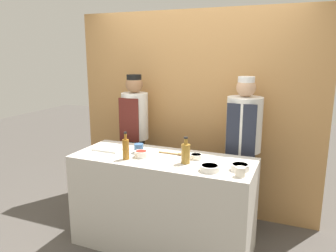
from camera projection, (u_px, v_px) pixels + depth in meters
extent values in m
plane|color=#4C4742|center=(163.00, 245.00, 3.35)|extent=(14.00, 14.00, 0.00)
cube|color=#B7844C|center=(195.00, 113.00, 3.98)|extent=(2.98, 0.18, 2.40)
cube|color=beige|center=(163.00, 202.00, 3.24)|extent=(1.75, 0.69, 0.94)
cylinder|color=white|center=(196.00, 157.00, 3.09)|extent=(0.12, 0.12, 0.04)
cylinder|color=silver|center=(196.00, 155.00, 3.09)|extent=(0.09, 0.09, 0.01)
cylinder|color=white|center=(210.00, 168.00, 2.78)|extent=(0.17, 0.17, 0.05)
cylinder|color=#703384|center=(210.00, 166.00, 2.77)|extent=(0.14, 0.14, 0.01)
cylinder|color=white|center=(141.00, 154.00, 3.14)|extent=(0.13, 0.13, 0.06)
cylinder|color=red|center=(141.00, 152.00, 3.14)|extent=(0.11, 0.11, 0.02)
cylinder|color=white|center=(240.00, 167.00, 2.79)|extent=(0.16, 0.16, 0.05)
cylinder|color=brown|center=(240.00, 165.00, 2.79)|extent=(0.13, 0.13, 0.02)
cube|color=white|center=(110.00, 148.00, 3.41)|extent=(0.29, 0.25, 0.02)
cylinder|color=olive|center=(186.00, 154.00, 2.96)|extent=(0.08, 0.08, 0.18)
cylinder|color=olive|center=(186.00, 141.00, 2.93)|extent=(0.03, 0.03, 0.05)
cylinder|color=black|center=(186.00, 138.00, 2.92)|extent=(0.04, 0.04, 0.01)
cylinder|color=#9E661E|center=(126.00, 149.00, 3.07)|extent=(0.06, 0.06, 0.19)
cylinder|color=#9E661E|center=(125.00, 137.00, 3.04)|extent=(0.03, 0.03, 0.06)
cylinder|color=black|center=(125.00, 133.00, 3.03)|extent=(0.03, 0.03, 0.02)
cylinder|color=silver|center=(240.00, 172.00, 2.65)|extent=(0.08, 0.08, 0.08)
cylinder|color=#386093|center=(139.00, 148.00, 3.28)|extent=(0.09, 0.09, 0.09)
cylinder|color=#B2844C|center=(169.00, 153.00, 3.24)|extent=(0.22, 0.02, 0.02)
ellipsoid|color=#B2844C|center=(181.00, 154.00, 3.19)|extent=(0.06, 0.05, 0.02)
cylinder|color=#28282D|center=(136.00, 173.00, 4.09)|extent=(0.23, 0.23, 0.90)
cylinder|color=white|center=(135.00, 116.00, 3.93)|extent=(0.32, 0.32, 0.56)
cube|color=#561E19|center=(129.00, 120.00, 3.80)|extent=(0.25, 0.02, 0.51)
sphere|color=#9E704C|center=(134.00, 84.00, 3.84)|extent=(0.21, 0.21, 0.21)
cylinder|color=black|center=(134.00, 78.00, 3.83)|extent=(0.17, 0.17, 0.07)
cylinder|color=#28282D|center=(241.00, 190.00, 3.60)|extent=(0.27, 0.27, 0.90)
cylinder|color=silver|center=(244.00, 124.00, 3.44)|extent=(0.37, 0.37, 0.58)
cube|color=#232838|center=(241.00, 130.00, 3.28)|extent=(0.30, 0.02, 0.53)
sphere|color=tan|center=(246.00, 87.00, 3.35)|extent=(0.20, 0.20, 0.20)
cylinder|color=white|center=(246.00, 80.00, 3.33)|extent=(0.17, 0.17, 0.07)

